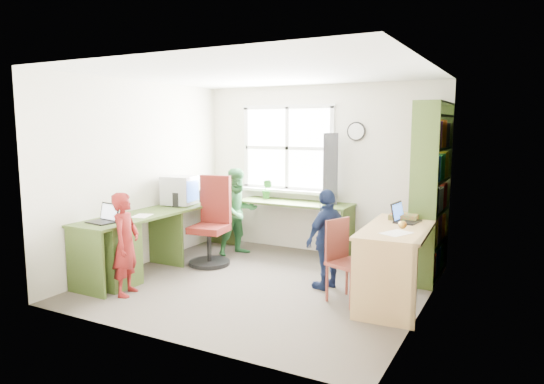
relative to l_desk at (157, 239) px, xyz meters
The scene contains 19 objects.
room 1.57m from the l_desk, 16.12° to the left, with size 3.64×3.44×2.44m.
l_desk is the anchor object (origin of this frame).
right_desk 2.86m from the l_desk, ahead, with size 0.71×1.42×0.80m.
bookshelf 3.35m from the l_desk, 26.43° to the left, with size 0.30×1.02×2.10m.
swivel_chair 0.79m from the l_desk, 67.81° to the left, with size 0.61×0.61×1.16m.
wooden_chair 2.33m from the l_desk, ahead, with size 0.48×0.48×0.86m.
crt_monitor 0.90m from the l_desk, 106.53° to the left, with size 0.46×0.42×0.40m.
laptop_left 0.74m from the l_desk, 108.39° to the right, with size 0.33×0.29×0.21m.
laptop_right 2.93m from the l_desk, 14.37° to the left, with size 0.29×0.33×0.21m.
speaker_a 0.72m from the l_desk, 104.73° to the left, with size 0.10×0.10×0.19m.
speaker_b 1.17m from the l_desk, 98.63° to the left, with size 0.10×0.10×0.16m.
cd_tower 2.50m from the l_desk, 48.96° to the left, with size 0.24×0.23×0.98m.
game_box 2.94m from the l_desk, 17.77° to the left, with size 0.31×0.31×0.06m.
paper_a 0.34m from the l_desk, 128.27° to the right, with size 0.27×0.32×0.00m.
paper_b 2.90m from the l_desk, ahead, with size 0.31×0.35×0.00m.
potted_plant 1.92m from the l_desk, 72.31° to the left, with size 0.16×0.13×0.29m, color #2D6A2A.
person_red 0.73m from the l_desk, 76.03° to the right, with size 0.41×0.27×1.12m, color maroon.
person_green 1.34m from the l_desk, 73.74° to the left, with size 0.60×0.47×1.23m, color #30793E.
person_navy 2.09m from the l_desk, 14.17° to the left, with size 0.66×0.28×1.13m, color #162246.
Camera 1 is at (2.64, -4.75, 1.82)m, focal length 32.00 mm.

